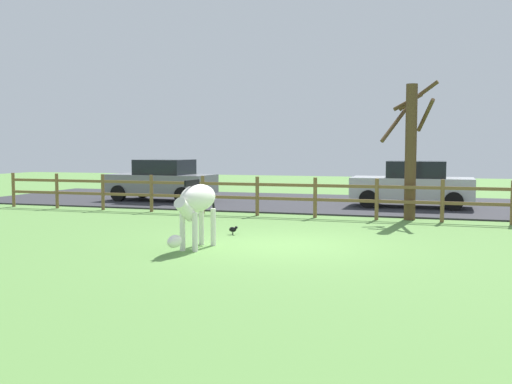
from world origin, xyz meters
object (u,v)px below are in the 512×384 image
Objects in this scene: crow_on_grass at (233,229)px; bare_tree at (411,147)px; zebra at (196,203)px; parked_car_silver at (413,184)px; parked_car_grey at (162,180)px.

bare_tree is at bearing 47.76° from crow_on_grass.
zebra is 0.48× the size of parked_car_silver.
bare_tree is 7.49m from zebra.
zebra is 0.47× the size of parked_car_grey.
bare_tree is 18.47× the size of crow_on_grass.
bare_tree reaches higher than crow_on_grass.
bare_tree reaches higher than parked_car_grey.
bare_tree is 0.99× the size of parked_car_silver.
parked_car_grey is 1.02× the size of parked_car_silver.
parked_car_silver is at bearing 2.38° from parked_car_grey.
parked_car_grey is (-9.24, 2.86, -1.24)m from bare_tree.
zebra is at bearing -91.74° from crow_on_grass.
zebra is 10.28m from parked_car_silver.
bare_tree is 3.47m from parked_car_silver.
zebra is (-3.91, -6.29, -1.16)m from bare_tree.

